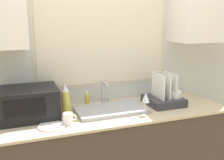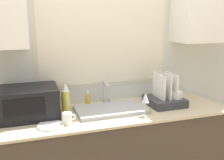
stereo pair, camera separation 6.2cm
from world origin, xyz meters
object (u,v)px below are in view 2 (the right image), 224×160
object	(u,v)px
dish_rack	(166,98)
soap_bottle	(88,99)
microwave	(29,102)
faucet	(105,91)
spray_bottle	(66,99)
mug_near_sink	(67,118)
wine_glass	(145,99)

from	to	relation	value
dish_rack	soap_bottle	size ratio (longest dim) A/B	2.40
microwave	soap_bottle	world-z (taller)	microwave
faucet	spray_bottle	bearing A→B (deg)	-164.10
spray_bottle	soap_bottle	bearing A→B (deg)	32.45
faucet	mug_near_sink	size ratio (longest dim) A/B	2.20
faucet	microwave	size ratio (longest dim) A/B	0.51
wine_glass	dish_rack	bearing A→B (deg)	33.38
mug_near_sink	wine_glass	xyz separation A→B (m)	(0.62, -0.03, 0.10)
mug_near_sink	soap_bottle	bearing A→B (deg)	57.09
soap_bottle	wine_glass	bearing A→B (deg)	-46.97
dish_rack	microwave	bearing A→B (deg)	176.34
soap_bottle	dish_rack	bearing A→B (deg)	-17.08
faucet	microwave	xyz separation A→B (m)	(-0.66, -0.10, -0.01)
microwave	spray_bottle	size ratio (longest dim) A/B	1.75
microwave	mug_near_sink	distance (m)	0.37
microwave	wine_glass	world-z (taller)	microwave
microwave	dish_rack	size ratio (longest dim) A/B	1.41
spray_bottle	microwave	bearing A→B (deg)	178.91
faucet	soap_bottle	world-z (taller)	faucet
mug_near_sink	faucet	bearing A→B (deg)	40.90
spray_bottle	wine_glass	size ratio (longest dim) A/B	1.32
dish_rack	spray_bottle	bearing A→B (deg)	175.52
dish_rack	faucet	bearing A→B (deg)	161.41
faucet	spray_bottle	world-z (taller)	spray_bottle
faucet	soap_bottle	xyz separation A→B (m)	(-0.15, 0.03, -0.07)
faucet	spray_bottle	size ratio (longest dim) A/B	0.88
faucet	soap_bottle	bearing A→B (deg)	168.21
microwave	dish_rack	distance (m)	1.19
dish_rack	wine_glass	xyz separation A→B (m)	(-0.30, -0.20, 0.08)
wine_glass	mug_near_sink	bearing A→B (deg)	177.44
dish_rack	mug_near_sink	world-z (taller)	dish_rack
dish_rack	spray_bottle	distance (m)	0.90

